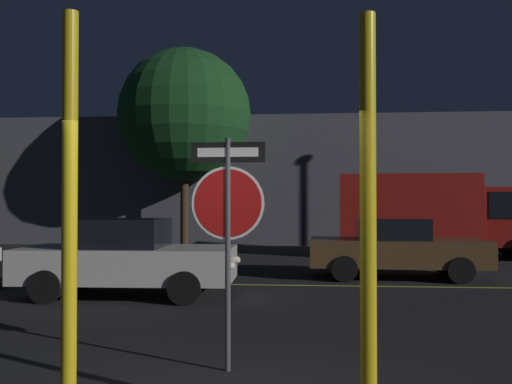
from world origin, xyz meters
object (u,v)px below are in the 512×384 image
Objects in this scene: yellow_pole_left at (70,212)px; delivery_truck at (450,212)px; passing_car_2 at (127,258)px; passing_car_3 at (396,248)px; yellow_pole_right at (368,226)px; stop_sign at (228,207)px; tree_0 at (185,115)px.

yellow_pole_left is 16.32m from delivery_truck.
passing_car_3 is at bearing 118.43° from passing_car_2.
delivery_truck is at bearing 135.03° from passing_car_2.
stop_sign is at bearing 127.43° from yellow_pole_right.
passing_car_2 is at bearing 119.97° from stop_sign.
stop_sign is 0.31× the size of tree_0.
delivery_truck is (4.37, 15.14, -0.12)m from yellow_pole_right.
yellow_pole_left reaches higher than yellow_pole_right.
yellow_pole_right reaches higher than stop_sign.
yellow_pole_left reaches higher than passing_car_2.
delivery_truck reaches higher than passing_car_2.
yellow_pole_right is at bearing -7.62° from yellow_pole_left.
yellow_pole_right is 0.44× the size of delivery_truck.
delivery_truck is at bearing 65.18° from yellow_pole_left.
stop_sign is 0.60× the size of passing_car_2.
delivery_truck is (8.27, 8.75, 0.77)m from passing_car_2.
passing_car_2 is at bearing -39.77° from delivery_truck.
passing_car_2 is 0.98× the size of passing_car_3.
passing_car_3 is 0.53× the size of tree_0.
yellow_pole_right is (1.30, -1.70, -0.13)m from stop_sign.
yellow_pole_left is 0.47× the size of delivery_truck.
yellow_pole_left is at bearing -21.22° from delivery_truck.
delivery_truck is 10.90m from tree_0.
yellow_pole_left is at bearing 11.63° from passing_car_2.
yellow_pole_left is 2.51m from yellow_pole_right.
tree_0 is at bearing -138.81° from passing_car_3.
tree_0 is at bearing 104.58° from stop_sign.
yellow_pole_right is at bearing -51.65° from stop_sign.
delivery_truck is 0.91× the size of tree_0.
stop_sign is 2.15m from yellow_pole_right.
delivery_truck is (6.85, 14.81, -0.22)m from yellow_pole_left.
passing_car_3 is (4.19, 9.30, -1.01)m from yellow_pole_left.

